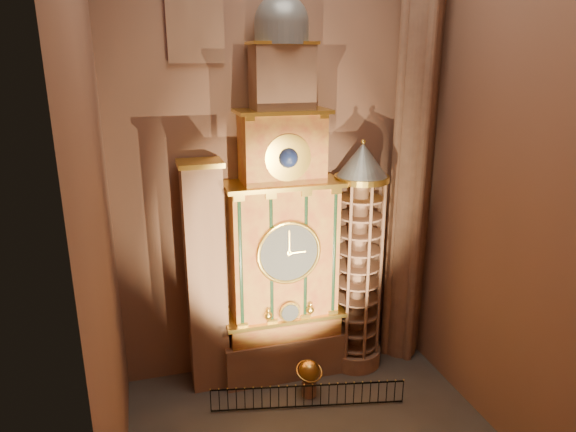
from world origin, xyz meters
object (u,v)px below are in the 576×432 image
object	(u,v)px
stair_turret	(358,260)
celestial_globe	(309,375)
portrait_tower	(206,278)
iron_railing	(308,396)
astronomical_clock	(283,237)

from	to	relation	value
stair_turret	celestial_globe	xyz separation A→B (m)	(-2.92, -1.88, -4.26)
portrait_tower	stair_turret	world-z (taller)	stair_turret
stair_turret	celestial_globe	distance (m)	5.50
portrait_tower	iron_railing	xyz separation A→B (m)	(3.67, -2.97, -4.57)
astronomical_clock	stair_turret	xyz separation A→B (m)	(3.50, -0.26, -1.41)
astronomical_clock	iron_railing	distance (m)	6.79
iron_railing	celestial_globe	bearing A→B (deg)	68.94
celestial_globe	iron_railing	world-z (taller)	celestial_globe
celestial_globe	iron_railing	bearing A→B (deg)	-111.06
stair_turret	iron_railing	distance (m)	6.30
celestial_globe	astronomical_clock	bearing A→B (deg)	105.10
portrait_tower	stair_turret	xyz separation A→B (m)	(6.90, -0.28, 0.12)
stair_turret	portrait_tower	bearing A→B (deg)	177.67
astronomical_clock	iron_railing	xyz separation A→B (m)	(0.27, -2.96, -6.10)
astronomical_clock	iron_railing	world-z (taller)	astronomical_clock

